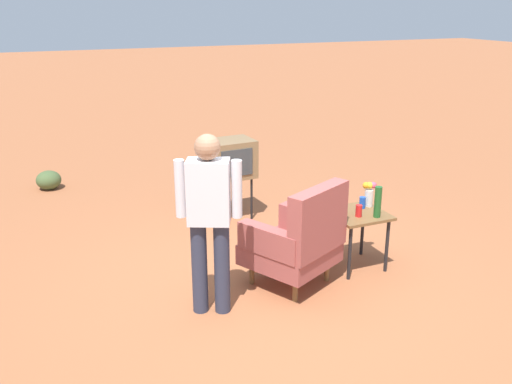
{
  "coord_description": "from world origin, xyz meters",
  "views": [
    {
      "loc": [
        2.09,
        4.35,
        2.67
      ],
      "look_at": [
        -0.24,
        -1.05,
        0.65
      ],
      "focal_mm": 39.16,
      "sensor_mm": 36.0,
      "label": 1
    }
  ],
  "objects_px": {
    "tv_on_stand": "(230,159)",
    "soda_can_red": "(359,211)",
    "soda_can_blue": "(362,203)",
    "flower_vase": "(369,193)",
    "bottle_wine_green": "(378,202)",
    "side_table": "(358,221)",
    "armchair": "(299,239)",
    "bottle_tall_amber": "(340,200)",
    "person_standing": "(209,214)"
  },
  "relations": [
    {
      "from": "tv_on_stand",
      "to": "soda_can_red",
      "type": "relative_size",
      "value": 8.44
    },
    {
      "from": "soda_can_blue",
      "to": "flower_vase",
      "type": "distance_m",
      "value": 0.13
    },
    {
      "from": "soda_can_blue",
      "to": "bottle_wine_green",
      "type": "bearing_deg",
      "value": 88.59
    },
    {
      "from": "side_table",
      "to": "soda_can_blue",
      "type": "bearing_deg",
      "value": -138.59
    },
    {
      "from": "armchair",
      "to": "soda_can_blue",
      "type": "height_order",
      "value": "armchair"
    },
    {
      "from": "tv_on_stand",
      "to": "soda_can_red",
      "type": "height_order",
      "value": "tv_on_stand"
    },
    {
      "from": "bottle_tall_amber",
      "to": "flower_vase",
      "type": "distance_m",
      "value": 0.42
    },
    {
      "from": "tv_on_stand",
      "to": "bottle_tall_amber",
      "type": "bearing_deg",
      "value": 105.74
    },
    {
      "from": "person_standing",
      "to": "tv_on_stand",
      "type": "bearing_deg",
      "value": -115.06
    },
    {
      "from": "person_standing",
      "to": "bottle_tall_amber",
      "type": "distance_m",
      "value": 1.53
    },
    {
      "from": "person_standing",
      "to": "soda_can_red",
      "type": "distance_m",
      "value": 1.67
    },
    {
      "from": "tv_on_stand",
      "to": "soda_can_blue",
      "type": "distance_m",
      "value": 1.94
    },
    {
      "from": "soda_can_red",
      "to": "flower_vase",
      "type": "distance_m",
      "value": 0.35
    },
    {
      "from": "armchair",
      "to": "bottle_tall_amber",
      "type": "height_order",
      "value": "armchair"
    },
    {
      "from": "side_table",
      "to": "bottle_wine_green",
      "type": "bearing_deg",
      "value": 121.57
    },
    {
      "from": "tv_on_stand",
      "to": "person_standing",
      "type": "bearing_deg",
      "value": 64.94
    },
    {
      "from": "soda_can_blue",
      "to": "flower_vase",
      "type": "height_order",
      "value": "flower_vase"
    },
    {
      "from": "armchair",
      "to": "side_table",
      "type": "relative_size",
      "value": 1.75
    },
    {
      "from": "tv_on_stand",
      "to": "person_standing",
      "type": "height_order",
      "value": "person_standing"
    },
    {
      "from": "tv_on_stand",
      "to": "soda_can_red",
      "type": "distance_m",
      "value": 2.05
    },
    {
      "from": "soda_can_blue",
      "to": "armchair",
      "type": "bearing_deg",
      "value": 15.06
    },
    {
      "from": "armchair",
      "to": "bottle_wine_green",
      "type": "xyz_separation_m",
      "value": [
        -0.86,
        0.04,
        0.27
      ]
    },
    {
      "from": "bottle_tall_amber",
      "to": "soda_can_red",
      "type": "bearing_deg",
      "value": 138.75
    },
    {
      "from": "armchair",
      "to": "flower_vase",
      "type": "distance_m",
      "value": 1.03
    },
    {
      "from": "armchair",
      "to": "person_standing",
      "type": "height_order",
      "value": "person_standing"
    },
    {
      "from": "person_standing",
      "to": "soda_can_blue",
      "type": "height_order",
      "value": "person_standing"
    },
    {
      "from": "armchair",
      "to": "tv_on_stand",
      "type": "bearing_deg",
      "value": -91.29
    },
    {
      "from": "person_standing",
      "to": "flower_vase",
      "type": "bearing_deg",
      "value": -168.73
    },
    {
      "from": "armchair",
      "to": "flower_vase",
      "type": "bearing_deg",
      "value": -164.75
    },
    {
      "from": "side_table",
      "to": "armchair",
      "type": "bearing_deg",
      "value": 10.05
    },
    {
      "from": "soda_can_blue",
      "to": "soda_can_red",
      "type": "xyz_separation_m",
      "value": [
        0.17,
        0.19,
        0.0
      ]
    },
    {
      "from": "soda_can_blue",
      "to": "person_standing",
      "type": "bearing_deg",
      "value": 10.96
    },
    {
      "from": "soda_can_red",
      "to": "bottle_tall_amber",
      "type": "height_order",
      "value": "bottle_tall_amber"
    },
    {
      "from": "armchair",
      "to": "soda_can_red",
      "type": "bearing_deg",
      "value": -176.34
    },
    {
      "from": "soda_can_blue",
      "to": "bottle_tall_amber",
      "type": "xyz_separation_m",
      "value": [
        0.31,
        0.06,
        0.09
      ]
    },
    {
      "from": "armchair",
      "to": "person_standing",
      "type": "bearing_deg",
      "value": 7.05
    },
    {
      "from": "person_standing",
      "to": "bottle_wine_green",
      "type": "distance_m",
      "value": 1.81
    },
    {
      "from": "soda_can_red",
      "to": "bottle_tall_amber",
      "type": "bearing_deg",
      "value": -41.25
    },
    {
      "from": "person_standing",
      "to": "soda_can_blue",
      "type": "relative_size",
      "value": 13.44
    },
    {
      "from": "armchair",
      "to": "soda_can_blue",
      "type": "xyz_separation_m",
      "value": [
        -0.87,
        -0.23,
        0.17
      ]
    },
    {
      "from": "bottle_tall_amber",
      "to": "person_standing",
      "type": "bearing_deg",
      "value": 10.9
    },
    {
      "from": "bottle_wine_green",
      "to": "flower_vase",
      "type": "xyz_separation_m",
      "value": [
        -0.1,
        -0.3,
        -0.01
      ]
    },
    {
      "from": "tv_on_stand",
      "to": "bottle_tall_amber",
      "type": "distance_m",
      "value": 1.88
    },
    {
      "from": "soda_can_red",
      "to": "flower_vase",
      "type": "height_order",
      "value": "flower_vase"
    },
    {
      "from": "side_table",
      "to": "soda_can_red",
      "type": "distance_m",
      "value": 0.18
    },
    {
      "from": "soda_can_red",
      "to": "bottle_tall_amber",
      "type": "xyz_separation_m",
      "value": [
        0.14,
        -0.13,
        0.09
      ]
    },
    {
      "from": "soda_can_red",
      "to": "side_table",
      "type": "bearing_deg",
      "value": -121.98
    },
    {
      "from": "tv_on_stand",
      "to": "person_standing",
      "type": "xyz_separation_m",
      "value": [
        0.98,
        2.1,
        0.16
      ]
    },
    {
      "from": "flower_vase",
      "to": "side_table",
      "type": "bearing_deg",
      "value": 31.63
    },
    {
      "from": "soda_can_red",
      "to": "soda_can_blue",
      "type": "bearing_deg",
      "value": -131.78
    }
  ]
}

